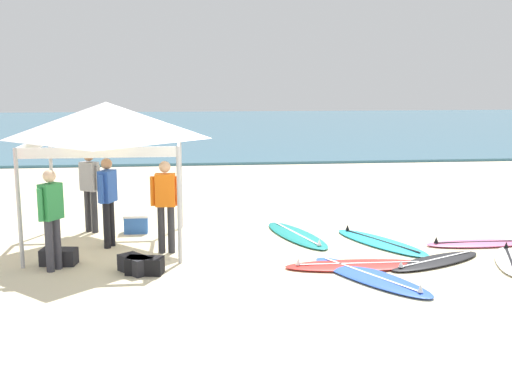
# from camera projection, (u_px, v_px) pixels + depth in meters

# --- Properties ---
(ground_plane) EXTENTS (80.00, 80.00, 0.00)m
(ground_plane) POSITION_uv_depth(u_px,v_px,m) (254.00, 256.00, 11.46)
(ground_plane) COLOR beige
(sea) EXTENTS (80.00, 36.00, 0.10)m
(sea) POSITION_uv_depth(u_px,v_px,m) (204.00, 127.00, 40.91)
(sea) COLOR #386B84
(sea) RESTS_ON ground
(canopy_tent) EXTENTS (2.79, 2.79, 2.75)m
(canopy_tent) POSITION_uv_depth(u_px,v_px,m) (106.00, 122.00, 11.78)
(canopy_tent) COLOR #B7B7BC
(canopy_tent) RESTS_ON ground
(surfboard_cyan) EXTENTS (1.65, 2.46, 0.19)m
(surfboard_cyan) POSITION_uv_depth(u_px,v_px,m) (380.00, 242.00, 12.29)
(surfboard_cyan) COLOR #23B2CC
(surfboard_cyan) RESTS_ON ground
(surfboard_white) EXTENTS (1.17, 1.91, 0.19)m
(surfboard_white) POSITION_uv_depth(u_px,v_px,m) (510.00, 261.00, 11.04)
(surfboard_white) COLOR white
(surfboard_white) RESTS_ON ground
(surfboard_pink) EXTENTS (2.04, 0.56, 0.19)m
(surfboard_pink) POSITION_uv_depth(u_px,v_px,m) (477.00, 243.00, 12.20)
(surfboard_pink) COLOR pink
(surfboard_pink) RESTS_ON ground
(surfboard_blue) EXTENTS (1.82, 2.58, 0.19)m
(surfboard_blue) POSITION_uv_depth(u_px,v_px,m) (370.00, 276.00, 10.18)
(surfboard_blue) COLOR blue
(surfboard_blue) RESTS_ON ground
(surfboard_black) EXTENTS (2.12, 1.45, 0.19)m
(surfboard_black) POSITION_uv_depth(u_px,v_px,m) (435.00, 261.00, 11.03)
(surfboard_black) COLOR black
(surfboard_black) RESTS_ON ground
(surfboard_teal) EXTENTS (1.29, 2.51, 0.19)m
(surfboard_teal) POSITION_uv_depth(u_px,v_px,m) (297.00, 235.00, 12.85)
(surfboard_teal) COLOR #19847F
(surfboard_teal) RESTS_ON ground
(surfboard_red) EXTENTS (2.53, 0.74, 0.19)m
(surfboard_red) POSITION_uv_depth(u_px,v_px,m) (357.00, 265.00, 10.79)
(surfboard_red) COLOR red
(surfboard_red) RESTS_ON ground
(person_blue) EXTENTS (0.34, 0.52, 1.71)m
(person_blue) POSITION_uv_depth(u_px,v_px,m) (108.00, 196.00, 11.92)
(person_blue) COLOR black
(person_blue) RESTS_ON ground
(person_orange) EXTENTS (0.55, 0.24, 1.71)m
(person_orange) POSITION_uv_depth(u_px,v_px,m) (166.00, 200.00, 11.51)
(person_orange) COLOR #2D2D33
(person_orange) RESTS_ON ground
(person_green) EXTENTS (0.38, 0.47, 1.71)m
(person_green) POSITION_uv_depth(u_px,v_px,m) (51.00, 213.00, 10.45)
(person_green) COLOR #383842
(person_green) RESTS_ON ground
(person_grey) EXTENTS (0.47, 0.38, 1.71)m
(person_grey) POSITION_uv_depth(u_px,v_px,m) (90.00, 186.00, 13.09)
(person_grey) COLOR #2D2D33
(person_grey) RESTS_ON ground
(gear_bag_near_tent) EXTENTS (0.64, 0.40, 0.28)m
(gear_bag_near_tent) POSITION_uv_depth(u_px,v_px,m) (59.00, 257.00, 10.92)
(gear_bag_near_tent) COLOR #232328
(gear_bag_near_tent) RESTS_ON ground
(gear_bag_by_pole) EXTENTS (0.62, 0.67, 0.28)m
(gear_bag_by_pole) POSITION_uv_depth(u_px,v_px,m) (135.00, 264.00, 10.48)
(gear_bag_by_pole) COLOR #232328
(gear_bag_by_pole) RESTS_ON ground
(gear_bag_on_sand) EXTENTS (0.65, 0.43, 0.28)m
(gear_bag_on_sand) POSITION_uv_depth(u_px,v_px,m) (145.00, 266.00, 10.41)
(gear_bag_on_sand) COLOR black
(gear_bag_on_sand) RESTS_ON ground
(cooler_box) EXTENTS (0.50, 0.36, 0.39)m
(cooler_box) POSITION_uv_depth(u_px,v_px,m) (136.00, 223.00, 13.17)
(cooler_box) COLOR #2D60B7
(cooler_box) RESTS_ON ground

